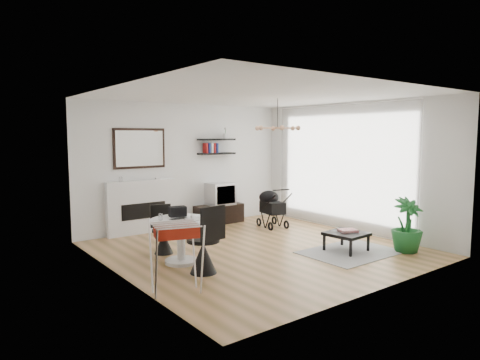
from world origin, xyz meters
TOP-DOWN VIEW (x-y plane):
  - floor at (0.00, 0.00)m, footprint 5.00×5.00m
  - ceiling at (0.00, 0.00)m, footprint 5.00×5.00m
  - wall_back at (0.00, 2.50)m, footprint 5.00×0.00m
  - wall_left at (-2.50, 0.00)m, footprint 0.00×5.00m
  - wall_right at (2.50, 0.00)m, footprint 0.00×5.00m
  - sheer_curtain at (2.40, 0.20)m, footprint 0.04×3.60m
  - fireplace at (-1.10, 2.42)m, footprint 1.50×0.17m
  - shelf_lower at (0.72, 2.37)m, footprint 0.90×0.25m
  - shelf_upper at (0.72, 2.37)m, footprint 0.90×0.25m
  - pendant_lamp at (0.70, 0.30)m, footprint 0.90×0.90m
  - tv_console at (0.72, 2.29)m, footprint 1.15×0.40m
  - crt_tv at (0.74, 2.28)m, footprint 0.58×0.51m
  - dining_table at (-1.49, 0.11)m, footprint 0.97×0.97m
  - laptop at (-1.54, 0.05)m, footprint 0.32×0.23m
  - black_bag at (-1.42, 0.34)m, footprint 0.30×0.21m
  - newspaper at (-1.30, -0.01)m, footprint 0.34×0.28m
  - drinking_glass at (-1.78, 0.23)m, footprint 0.06×0.06m
  - chair_far at (-1.45, 0.79)m, footprint 0.41×0.43m
  - chair_near at (-1.47, -0.54)m, footprint 0.49×0.51m
  - drying_rack at (-2.18, -1.00)m, footprint 0.75×0.73m
  - stroller at (1.44, 1.29)m, footprint 0.57×0.78m
  - rug at (1.15, -1.11)m, footprint 1.63×1.18m
  - coffee_table at (1.15, -1.01)m, footprint 0.68×0.68m
  - magazines at (1.22, -0.99)m, footprint 0.36×0.32m
  - potted_plant at (1.96, -1.66)m, footprint 0.65×0.65m

SIDE VIEW (x-z plane):
  - floor at x=0.00m, z-range 0.00..0.00m
  - rug at x=1.15m, z-range 0.00..0.01m
  - tv_console at x=0.72m, z-range 0.00..0.43m
  - chair_far at x=-1.45m, z-range -0.15..0.67m
  - coffee_table at x=1.15m, z-range 0.14..0.46m
  - chair_near at x=-1.47m, z-range -0.19..0.83m
  - magazines at x=1.22m, z-range 0.33..0.38m
  - stroller at x=1.44m, z-range -0.06..0.83m
  - dining_table at x=-1.49m, z-range 0.11..0.82m
  - potted_plant at x=1.96m, z-range 0.00..0.94m
  - drying_rack at x=-2.18m, z-range 0.02..0.94m
  - fireplace at x=-1.10m, z-range -0.39..1.77m
  - crt_tv at x=0.74m, z-range 0.43..0.94m
  - newspaper at x=-1.30m, z-range 0.71..0.72m
  - laptop at x=-1.54m, z-range 0.71..0.73m
  - drinking_glass at x=-1.78m, z-range 0.71..0.81m
  - black_bag at x=-1.42m, z-range 0.71..0.87m
  - wall_back at x=0.00m, z-range -1.15..3.85m
  - wall_left at x=-2.50m, z-range -1.15..3.85m
  - wall_right at x=2.50m, z-range -1.15..3.85m
  - sheer_curtain at x=2.40m, z-range 0.05..2.65m
  - shelf_lower at x=0.72m, z-range 1.58..1.62m
  - shelf_upper at x=0.72m, z-range 1.90..1.94m
  - pendant_lamp at x=0.70m, z-range 2.10..2.20m
  - ceiling at x=0.00m, z-range 2.70..2.70m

